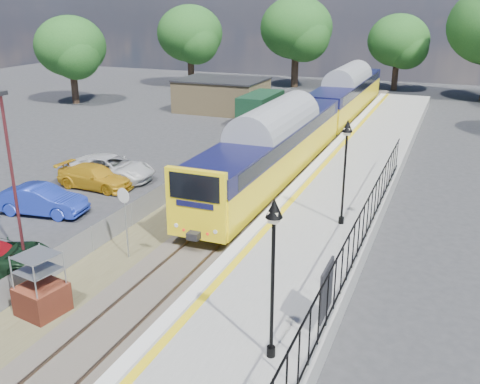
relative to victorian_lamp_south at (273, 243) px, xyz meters
The scene contains 17 objects.
ground 8.05m from the victorian_lamp_south, 143.97° to the left, with size 120.00×120.00×0.00m, color #2D2D30.
track_bed 15.50m from the victorian_lamp_south, 113.60° to the left, with size 5.90×80.00×0.29m.
platform 12.67m from the victorian_lamp_south, 96.18° to the left, with size 5.00×70.00×0.90m, color gray.
platform_edge 12.92m from the victorian_lamp_south, 105.65° to the left, with size 0.90×70.00×0.01m.
victorian_lamp_south is the anchor object (origin of this frame).
victorian_lamp_north 10.00m from the victorian_lamp_south, 91.15° to the left, with size 0.44×0.44×4.60m.
palisade_fence 6.79m from the victorian_lamp_south, 80.47° to the left, with size 0.12×26.00×2.00m.
wire_fence 19.07m from the victorian_lamp_south, 121.23° to the left, with size 0.06×52.00×1.20m.
outbuilding 38.94m from the victorian_lamp_south, 114.99° to the left, with size 10.80×10.10×3.12m.
tree_line 46.24m from the victorian_lamp_south, 95.09° to the left, with size 56.80×43.80×11.88m.
train 27.51m from the victorian_lamp_south, 101.56° to the left, with size 2.82×40.83×3.51m.
brick_plinth 8.94m from the victorian_lamp_south, behind, with size 1.61×1.61×2.25m.
speed_sign 9.72m from the victorian_lamp_south, 147.58° to the left, with size 0.62×0.15×3.10m.
carpark_lamp 11.57m from the victorian_lamp_south, 166.36° to the left, with size 0.25×0.50×7.07m.
car_blue 17.01m from the victorian_lamp_south, 152.45° to the left, with size 1.57×4.50×1.48m, color #1C31A9.
car_yellow 19.39m from the victorian_lamp_south, 140.79° to the left, with size 1.86×4.58×1.33m, color gold.
car_white 20.40m from the victorian_lamp_south, 137.44° to the left, with size 2.47×5.35×1.49m, color silver.
Camera 1 is at (9.35, -15.70, 10.02)m, focal length 40.00 mm.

